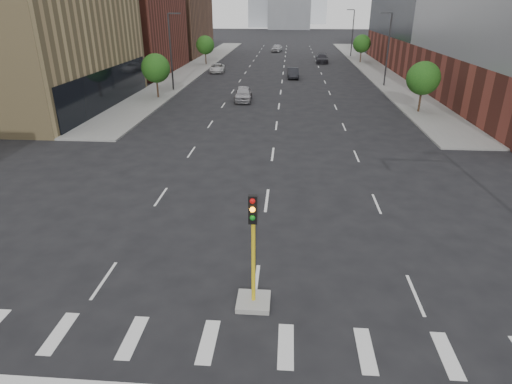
# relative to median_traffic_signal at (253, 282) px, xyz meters

# --- Properties ---
(sidewalk_left_far) EXTENTS (5.00, 92.00, 0.15)m
(sidewalk_left_far) POSITION_rel_median_traffic_signal_xyz_m (-15.00, 65.03, -0.90)
(sidewalk_left_far) COLOR gray
(sidewalk_left_far) RESTS_ON ground
(sidewalk_right_far) EXTENTS (5.00, 92.00, 0.15)m
(sidewalk_right_far) POSITION_rel_median_traffic_signal_xyz_m (15.00, 65.03, -0.90)
(sidewalk_right_far) COLOR gray
(sidewalk_right_far) RESTS_ON ground
(building_left_mid) EXTENTS (20.00, 24.00, 14.00)m
(building_left_mid) POSITION_rel_median_traffic_signal_xyz_m (-27.50, 31.03, 6.03)
(building_left_mid) COLOR tan
(building_left_mid) RESTS_ON ground
(building_left_far_a) EXTENTS (20.00, 22.00, 12.00)m
(building_left_far_a) POSITION_rel_median_traffic_signal_xyz_m (-27.50, 57.03, 5.03)
(building_left_far_a) COLOR brown
(building_left_far_a) RESTS_ON ground
(building_left_far_b) EXTENTS (20.00, 24.00, 13.00)m
(building_left_far_b) POSITION_rel_median_traffic_signal_xyz_m (-27.50, 83.03, 5.53)
(building_left_far_b) COLOR brown
(building_left_far_b) RESTS_ON ground
(median_traffic_signal) EXTENTS (1.20, 1.20, 4.40)m
(median_traffic_signal) POSITION_rel_median_traffic_signal_xyz_m (0.00, 0.00, 0.00)
(median_traffic_signal) COLOR #999993
(median_traffic_signal) RESTS_ON ground
(streetlight_right_a) EXTENTS (1.60, 0.22, 9.07)m
(streetlight_right_a) POSITION_rel_median_traffic_signal_xyz_m (13.41, 46.03, 4.04)
(streetlight_right_a) COLOR #2D2D30
(streetlight_right_a) RESTS_ON ground
(streetlight_right_b) EXTENTS (1.60, 0.22, 9.07)m
(streetlight_right_b) POSITION_rel_median_traffic_signal_xyz_m (13.41, 81.03, 4.04)
(streetlight_right_b) COLOR #2D2D30
(streetlight_right_b) RESTS_ON ground
(streetlight_left) EXTENTS (1.60, 0.22, 9.07)m
(streetlight_left) POSITION_rel_median_traffic_signal_xyz_m (-13.41, 41.03, 4.04)
(streetlight_left) COLOR #2D2D30
(streetlight_left) RESTS_ON ground
(tree_left_near) EXTENTS (3.20, 3.20, 4.85)m
(tree_left_near) POSITION_rel_median_traffic_signal_xyz_m (-14.00, 36.03, 2.42)
(tree_left_near) COLOR #382619
(tree_left_near) RESTS_ON ground
(tree_left_far) EXTENTS (3.20, 3.20, 4.85)m
(tree_left_far) POSITION_rel_median_traffic_signal_xyz_m (-14.00, 66.03, 2.42)
(tree_left_far) COLOR #382619
(tree_left_far) RESTS_ON ground
(tree_right_near) EXTENTS (3.20, 3.20, 4.85)m
(tree_right_near) POSITION_rel_median_traffic_signal_xyz_m (14.00, 31.03, 2.42)
(tree_right_near) COLOR #382619
(tree_right_near) RESTS_ON ground
(tree_right_far) EXTENTS (3.20, 3.20, 4.85)m
(tree_right_far) POSITION_rel_median_traffic_signal_xyz_m (14.00, 71.03, 2.42)
(tree_right_far) COLOR #382619
(tree_right_far) RESTS_ON ground
(car_near_left) EXTENTS (2.11, 4.78, 1.60)m
(car_near_left) POSITION_rel_median_traffic_signal_xyz_m (-4.07, 35.44, -0.17)
(car_near_left) COLOR #9E9DA1
(car_near_left) RESTS_ON ground
(car_mid_right) EXTENTS (1.81, 4.57, 1.48)m
(car_mid_right) POSITION_rel_median_traffic_signal_xyz_m (1.50, 52.07, -0.23)
(car_mid_right) COLOR black
(car_mid_right) RESTS_ON ground
(car_far_left) EXTENTS (2.64, 4.96, 1.33)m
(car_far_left) POSITION_rel_median_traffic_signal_xyz_m (-10.50, 57.02, -0.31)
(car_far_left) COLOR beige
(car_far_left) RESTS_ON ground
(car_deep_right) EXTENTS (2.40, 5.48, 1.57)m
(car_deep_right) POSITION_rel_median_traffic_signal_xyz_m (6.91, 70.63, -0.19)
(car_deep_right) COLOR #232228
(car_deep_right) RESTS_ON ground
(car_distant) EXTENTS (2.60, 5.12, 1.67)m
(car_distant) POSITION_rel_median_traffic_signal_xyz_m (-2.06, 90.26, -0.14)
(car_distant) COLOR #AFAFB3
(car_distant) RESTS_ON ground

